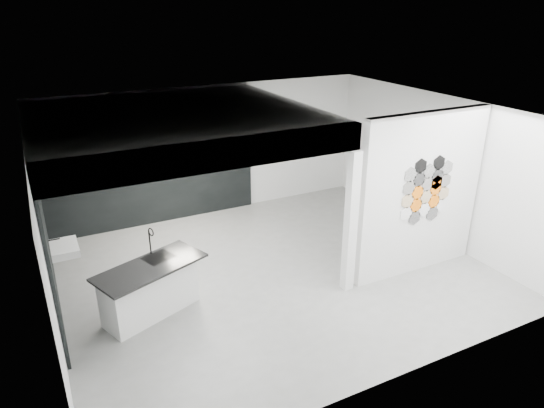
{
  "coord_description": "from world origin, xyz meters",
  "views": [
    {
      "loc": [
        -3.37,
        -6.56,
        4.36
      ],
      "look_at": [
        0.1,
        0.3,
        1.15
      ],
      "focal_mm": 32.0,
      "sensor_mm": 36.0,
      "label": 1
    }
  ],
  "objects": [
    {
      "name": "corner_column",
      "position": [
        0.82,
        -1.0,
        1.18
      ],
      "size": [
        0.16,
        0.16,
        2.35
      ],
      "primitive_type": "cube",
      "color": "silver",
      "rests_on": "floor"
    },
    {
      "name": "kettle",
      "position": [
        -0.35,
        2.87,
        1.39
      ],
      "size": [
        0.17,
        0.17,
        0.14
      ],
      "primitive_type": "ellipsoid",
      "rotation": [
        0.0,
        0.0,
        -0.03
      ],
      "color": "black",
      "rests_on": "display_shelf"
    },
    {
      "name": "fascia_beam",
      "position": [
        -1.3,
        -0.92,
        2.55
      ],
      "size": [
        4.4,
        0.16,
        0.4
      ],
      "primitive_type": "cube",
      "color": "silver",
      "rests_on": "corner_column"
    },
    {
      "name": "display_shelf",
      "position": [
        -1.2,
        2.87,
        1.3
      ],
      "size": [
        3.0,
        0.15,
        0.04
      ],
      "primitive_type": "cube",
      "color": "black",
      "rests_on": "bay_clad_back"
    },
    {
      "name": "bottle_dark",
      "position": [
        -1.38,
        2.87,
        1.4
      ],
      "size": [
        0.06,
        0.06,
        0.16
      ],
      "primitive_type": "cylinder",
      "rotation": [
        0.0,
        0.0,
        -0.06
      ],
      "color": "black",
      "rests_on": "display_shelf"
    },
    {
      "name": "bulkhead",
      "position": [
        -1.3,
        1.0,
        2.55
      ],
      "size": [
        4.4,
        4.0,
        0.4
      ],
      "primitive_type": "cube",
      "color": "silver",
      "rests_on": "corner_column"
    },
    {
      "name": "bay_clad_left",
      "position": [
        -3.47,
        1.0,
        1.18
      ],
      "size": [
        0.04,
        4.0,
        2.35
      ],
      "primitive_type": "cube",
      "color": "black",
      "rests_on": "floor"
    },
    {
      "name": "glass_bowl",
      "position": [
        0.15,
        2.87,
        1.36
      ],
      "size": [
        0.13,
        0.13,
        0.09
      ],
      "primitive_type": "cylinder",
      "rotation": [
        0.0,
        0.0,
        0.08
      ],
      "color": "gray",
      "rests_on": "display_shelf"
    },
    {
      "name": "partition_panel",
      "position": [
        2.23,
        -1.0,
        1.4
      ],
      "size": [
        2.45,
        0.15,
        2.8
      ],
      "primitive_type": "cube",
      "color": "silver",
      "rests_on": "floor"
    },
    {
      "name": "floor",
      "position": [
        0.0,
        0.0,
        -0.01
      ],
      "size": [
        7.0,
        6.0,
        0.01
      ],
      "primitive_type": "cube",
      "color": "slate"
    },
    {
      "name": "kitchen_island",
      "position": [
        -2.21,
        -0.26,
        0.43
      ],
      "size": [
        1.75,
        1.24,
        1.29
      ],
      "rotation": [
        0.0,
        0.0,
        0.37
      ],
      "color": "silver",
      "rests_on": "floor"
    },
    {
      "name": "glass_vase",
      "position": [
        0.15,
        2.87,
        1.38
      ],
      "size": [
        0.1,
        0.1,
        0.13
      ],
      "primitive_type": "cylinder",
      "rotation": [
        0.0,
        0.0,
        -0.11
      ],
      "color": "gray",
      "rests_on": "display_shelf"
    },
    {
      "name": "utensil_cup",
      "position": [
        -2.06,
        2.87,
        1.37
      ],
      "size": [
        0.11,
        0.11,
        0.11
      ],
      "primitive_type": "cylinder",
      "rotation": [
        0.0,
        0.0,
        0.4
      ],
      "color": "black",
      "rests_on": "display_shelf"
    },
    {
      "name": "hex_tile_cluster",
      "position": [
        2.26,
        -1.09,
        1.5
      ],
      "size": [
        1.04,
        0.02,
        1.16
      ],
      "color": "white",
      "rests_on": "partition_panel"
    },
    {
      "name": "stockpot",
      "position": [
        -2.13,
        2.87,
        1.41
      ],
      "size": [
        0.24,
        0.24,
        0.17
      ],
      "primitive_type": "cylinder",
      "rotation": [
        0.0,
        0.0,
        -0.16
      ],
      "color": "black",
      "rests_on": "display_shelf"
    },
    {
      "name": "bay_clad_back",
      "position": [
        -1.3,
        2.97,
        1.18
      ],
      "size": [
        4.4,
        0.04,
        2.35
      ],
      "primitive_type": "cube",
      "color": "black",
      "rests_on": "floor"
    },
    {
      "name": "wall_basin",
      "position": [
        -3.24,
        0.8,
        0.85
      ],
      "size": [
        0.4,
        0.6,
        0.12
      ],
      "primitive_type": "cube",
      "color": "silver",
      "rests_on": "bay_clad_left"
    }
  ]
}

